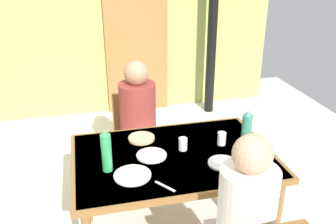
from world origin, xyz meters
name	(u,v)px	position (x,y,z in m)	size (l,w,h in m)	color
wall_back	(86,10)	(0.00, 2.40, 1.33)	(4.79, 0.10, 2.66)	#9DAB56
door_wooden	(136,36)	(0.59, 2.32, 1.00)	(0.80, 0.05, 2.00)	#956335
stove_pipe_column	(213,10)	(1.51, 2.05, 1.33)	(0.12, 0.12, 2.66)	black
dining_table	(173,164)	(0.43, -0.20, 0.68)	(1.34, 0.91, 0.75)	brown
chair_far_diner	(137,136)	(0.30, 0.61, 0.50)	(0.40, 0.40, 0.87)	brown
person_near_diner	(245,209)	(0.65, -0.87, 0.78)	(0.30, 0.37, 0.77)	silver
person_far_diner	(138,113)	(0.30, 0.47, 0.78)	(0.30, 0.37, 0.77)	brown
water_bottle_green_near	(246,129)	(0.96, -0.19, 0.88)	(0.07, 0.07, 0.27)	#3A8770
water_bottle_green_far	(106,152)	(-0.01, -0.28, 0.88)	(0.06, 0.06, 0.28)	green
dinner_plate_near_left	(223,163)	(0.72, -0.38, 0.76)	(0.19, 0.19, 0.01)	white
dinner_plate_near_right	(132,175)	(0.13, -0.38, 0.76)	(0.23, 0.23, 0.01)	white
dinner_plate_far_center	(152,155)	(0.29, -0.18, 0.76)	(0.20, 0.20, 0.01)	white
drinking_glass_by_near_diner	(183,144)	(0.51, -0.14, 0.80)	(0.06, 0.06, 0.09)	silver
drinking_glass_by_far_diner	(222,139)	(0.80, -0.14, 0.80)	(0.06, 0.06, 0.09)	silver
bread_plate_sliced	(141,138)	(0.26, 0.07, 0.76)	(0.19, 0.19, 0.02)	#DBB77A
cutlery_knife_near	(255,155)	(0.97, -0.33, 0.75)	(0.15, 0.02, 0.00)	silver
cutlery_fork_near	(165,186)	(0.30, -0.53, 0.75)	(0.15, 0.02, 0.00)	silver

